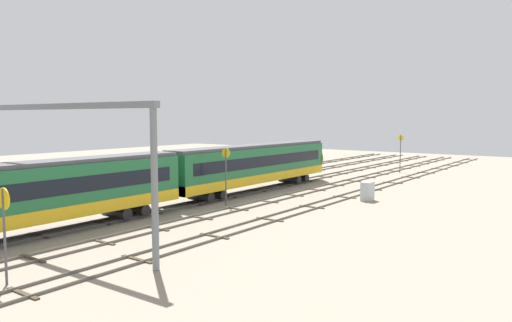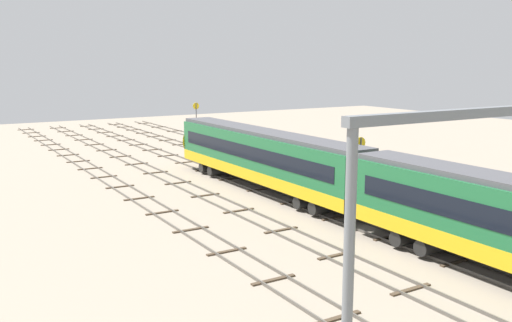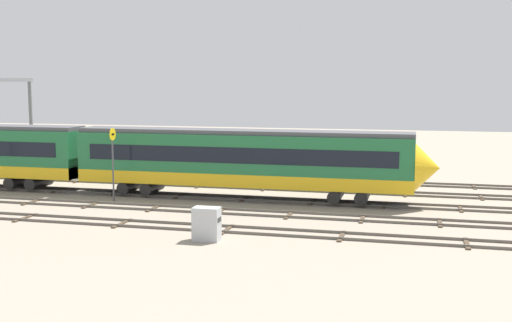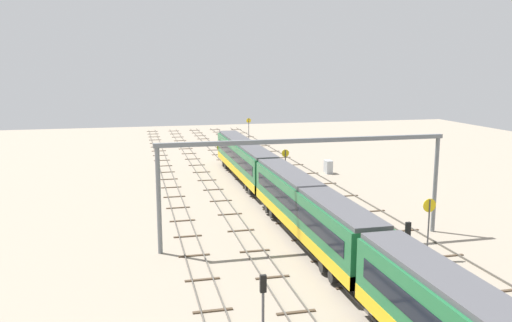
{
  "view_description": "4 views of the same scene",
  "coord_description": "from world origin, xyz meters",
  "px_view_note": "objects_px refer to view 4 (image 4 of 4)",
  "views": [
    {
      "loc": [
        -36.67,
        -30.26,
        7.85
      ],
      "look_at": [
        3.92,
        -0.61,
        3.3
      ],
      "focal_mm": 34.18,
      "sensor_mm": 36.0,
      "label": 1
    },
    {
      "loc": [
        -32.77,
        23.16,
        10.23
      ],
      "look_at": [
        7.71,
        -1.33,
        1.85
      ],
      "focal_mm": 38.88,
      "sensor_mm": 36.0,
      "label": 2
    },
    {
      "loc": [
        16.72,
        -43.48,
        8.35
      ],
      "look_at": [
        5.97,
        -0.87,
        2.89
      ],
      "focal_mm": 45.05,
      "sensor_mm": 36.0,
      "label": 3
    },
    {
      "loc": [
        -59.28,
        13.67,
        14.3
      ],
      "look_at": [
        6.01,
        -1.86,
        2.14
      ],
      "focal_mm": 36.52,
      "sensor_mm": 36.0,
      "label": 4
    }
  ],
  "objects_px": {
    "relay_cabinet": "(328,167)",
    "speed_sign_mid_trackside": "(429,218)",
    "signal_light_trackside_approach": "(407,246)",
    "speed_sign_far_trackside": "(285,166)",
    "speed_sign_near_foreground": "(249,129)",
    "overhead_gantry": "(306,161)",
    "train": "(305,209)",
    "signal_light_trackside_departure": "(263,302)"
  },
  "relations": [
    {
      "from": "relay_cabinet",
      "to": "speed_sign_mid_trackside",
      "type": "bearing_deg",
      "value": 172.29
    },
    {
      "from": "speed_sign_mid_trackside",
      "to": "signal_light_trackside_approach",
      "type": "distance_m",
      "value": 6.71
    },
    {
      "from": "speed_sign_far_trackside",
      "to": "speed_sign_near_foreground",
      "type": "bearing_deg",
      "value": -5.69
    },
    {
      "from": "speed_sign_near_foreground",
      "to": "speed_sign_mid_trackside",
      "type": "xyz_separation_m",
      "value": [
        -56.17,
        -1.34,
        -0.28
      ]
    },
    {
      "from": "speed_sign_mid_trackside",
      "to": "speed_sign_near_foreground",
      "type": "bearing_deg",
      "value": 1.37
    },
    {
      "from": "speed_sign_near_foreground",
      "to": "signal_light_trackside_approach",
      "type": "distance_m",
      "value": 61.17
    },
    {
      "from": "overhead_gantry",
      "to": "speed_sign_near_foreground",
      "type": "xyz_separation_m",
      "value": [
        50.54,
        -6.51,
        -3.42
      ]
    },
    {
      "from": "train",
      "to": "overhead_gantry",
      "type": "relative_size",
      "value": 3.1
    },
    {
      "from": "overhead_gantry",
      "to": "train",
      "type": "bearing_deg",
      "value": -18.02
    },
    {
      "from": "signal_light_trackside_departure",
      "to": "relay_cabinet",
      "type": "xyz_separation_m",
      "value": [
        41.9,
        -19.73,
        -1.88
      ]
    },
    {
      "from": "overhead_gantry",
      "to": "speed_sign_mid_trackside",
      "type": "bearing_deg",
      "value": -125.66
    },
    {
      "from": "speed_sign_far_trackside",
      "to": "signal_light_trackside_departure",
      "type": "relative_size",
      "value": 1.22
    },
    {
      "from": "speed_sign_mid_trackside",
      "to": "signal_light_trackside_departure",
      "type": "bearing_deg",
      "value": 123.43
    },
    {
      "from": "overhead_gantry",
      "to": "signal_light_trackside_approach",
      "type": "xyz_separation_m",
      "value": [
        -10.55,
        -3.28,
        -3.81
      ]
    },
    {
      "from": "signal_light_trackside_departure",
      "to": "train",
      "type": "bearing_deg",
      "value": -25.43
    },
    {
      "from": "speed_sign_mid_trackside",
      "to": "signal_light_trackside_approach",
      "type": "height_order",
      "value": "speed_sign_mid_trackside"
    },
    {
      "from": "overhead_gantry",
      "to": "signal_light_trackside_departure",
      "type": "bearing_deg",
      "value": 154.38
    },
    {
      "from": "signal_light_trackside_approach",
      "to": "relay_cabinet",
      "type": "bearing_deg",
      "value": -13.6
    },
    {
      "from": "speed_sign_far_trackside",
      "to": "relay_cabinet",
      "type": "xyz_separation_m",
      "value": [
        9.88,
        -9.06,
        -2.39
      ]
    },
    {
      "from": "speed_sign_near_foreground",
      "to": "signal_light_trackside_approach",
      "type": "height_order",
      "value": "speed_sign_near_foreground"
    },
    {
      "from": "train",
      "to": "signal_light_trackside_departure",
      "type": "distance_m",
      "value": 18.01
    },
    {
      "from": "speed_sign_far_trackside",
      "to": "signal_light_trackside_departure",
      "type": "xyz_separation_m",
      "value": [
        -32.03,
        10.68,
        -0.52
      ]
    },
    {
      "from": "speed_sign_near_foreground",
      "to": "signal_light_trackside_approach",
      "type": "relative_size",
      "value": 1.17
    },
    {
      "from": "speed_sign_mid_trackside",
      "to": "relay_cabinet",
      "type": "bearing_deg",
      "value": -7.71
    },
    {
      "from": "speed_sign_near_foreground",
      "to": "train",
      "type": "bearing_deg",
      "value": 172.76
    },
    {
      "from": "speed_sign_far_trackside",
      "to": "signal_light_trackside_approach",
      "type": "distance_m",
      "value": 26.75
    },
    {
      "from": "speed_sign_mid_trackside",
      "to": "signal_light_trackside_departure",
      "type": "relative_size",
      "value": 1.1
    },
    {
      "from": "speed_sign_far_trackside",
      "to": "signal_light_trackside_approach",
      "type": "height_order",
      "value": "speed_sign_far_trackside"
    },
    {
      "from": "speed_sign_far_trackside",
      "to": "relay_cabinet",
      "type": "relative_size",
      "value": 2.89
    },
    {
      "from": "speed_sign_near_foreground",
      "to": "overhead_gantry",
      "type": "bearing_deg",
      "value": 172.66
    },
    {
      "from": "speed_sign_mid_trackside",
      "to": "speed_sign_far_trackside",
      "type": "xyz_separation_m",
      "value": [
        21.83,
        4.76,
        0.17
      ]
    },
    {
      "from": "overhead_gantry",
      "to": "signal_light_trackside_approach",
      "type": "height_order",
      "value": "overhead_gantry"
    },
    {
      "from": "signal_light_trackside_departure",
      "to": "relay_cabinet",
      "type": "bearing_deg",
      "value": -25.22
    },
    {
      "from": "train",
      "to": "speed_sign_far_trackside",
      "type": "bearing_deg",
      "value": -10.58
    },
    {
      "from": "speed_sign_mid_trackside",
      "to": "train",
      "type": "bearing_deg",
      "value": 51.79
    },
    {
      "from": "train",
      "to": "signal_light_trackside_approach",
      "type": "relative_size",
      "value": 16.45
    },
    {
      "from": "speed_sign_mid_trackside",
      "to": "relay_cabinet",
      "type": "height_order",
      "value": "speed_sign_mid_trackside"
    },
    {
      "from": "speed_sign_far_trackside",
      "to": "relay_cabinet",
      "type": "height_order",
      "value": "speed_sign_far_trackside"
    },
    {
      "from": "speed_sign_mid_trackside",
      "to": "speed_sign_far_trackside",
      "type": "height_order",
      "value": "speed_sign_far_trackside"
    },
    {
      "from": "relay_cabinet",
      "to": "signal_light_trackside_approach",
      "type": "bearing_deg",
      "value": 166.4
    },
    {
      "from": "speed_sign_far_trackside",
      "to": "signal_light_trackside_approach",
      "type": "bearing_deg",
      "value": -179.58
    },
    {
      "from": "signal_light_trackside_approach",
      "to": "train",
      "type": "bearing_deg",
      "value": 15.95
    }
  ]
}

